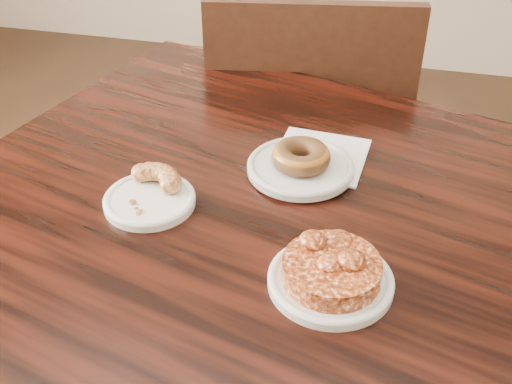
% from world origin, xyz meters
% --- Properties ---
extents(cafe_table, '(1.24, 1.24, 0.75)m').
position_xyz_m(cafe_table, '(-0.29, 0.24, 0.38)').
color(cafe_table, black).
rests_on(cafe_table, floor).
extents(chair_far, '(0.58, 0.58, 0.90)m').
position_xyz_m(chair_far, '(-0.30, 0.99, 0.45)').
color(chair_far, black).
rests_on(chair_far, floor).
extents(napkin, '(0.16, 0.16, 0.00)m').
position_xyz_m(napkin, '(-0.20, 0.44, 0.75)').
color(napkin, white).
rests_on(napkin, cafe_table).
extents(plate_donut, '(0.18, 0.18, 0.01)m').
position_xyz_m(plate_donut, '(-0.22, 0.38, 0.76)').
color(plate_donut, silver).
rests_on(plate_donut, napkin).
extents(plate_cruller, '(0.14, 0.14, 0.01)m').
position_xyz_m(plate_cruller, '(-0.44, 0.24, 0.76)').
color(plate_cruller, white).
rests_on(plate_cruller, cafe_table).
extents(plate_fritter, '(0.17, 0.17, 0.01)m').
position_xyz_m(plate_fritter, '(-0.14, 0.13, 0.76)').
color(plate_fritter, white).
rests_on(plate_fritter, cafe_table).
extents(glazed_donut, '(0.10, 0.10, 0.03)m').
position_xyz_m(glazed_donut, '(-0.22, 0.38, 0.78)').
color(glazed_donut, '#9A5616').
rests_on(glazed_donut, plate_donut).
extents(apple_fritter, '(0.18, 0.18, 0.04)m').
position_xyz_m(apple_fritter, '(-0.14, 0.13, 0.78)').
color(apple_fritter, '#411707').
rests_on(apple_fritter, plate_fritter).
extents(cruller_fragment, '(0.11, 0.11, 0.03)m').
position_xyz_m(cruller_fragment, '(-0.44, 0.24, 0.78)').
color(cruller_fragment, '#5C3112').
rests_on(cruller_fragment, plate_cruller).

